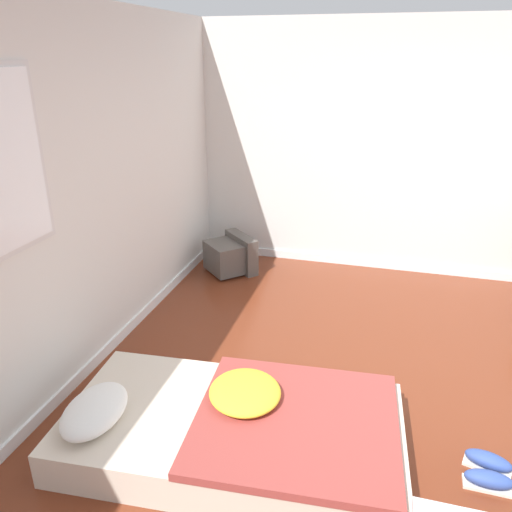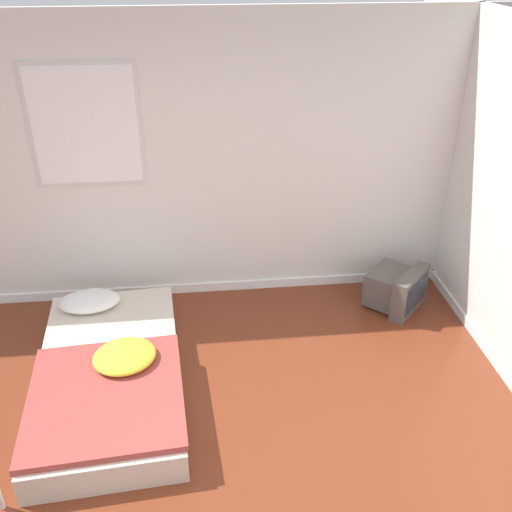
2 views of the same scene
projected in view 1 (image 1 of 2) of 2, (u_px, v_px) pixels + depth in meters
ground_plane at (432, 415)px, 3.34m from camera, size 20.00×20.00×0.00m
wall_back at (76, 201)px, 3.46m from camera, size 7.31×0.08×2.60m
wall_right at (437, 155)px, 5.07m from camera, size 0.08×7.38×2.60m
mattress_bed at (234, 429)px, 3.01m from camera, size 1.20×2.08×0.37m
crt_tv at (231, 255)px, 5.47m from camera, size 0.65×0.65×0.40m
sneaker_pair at (488, 471)px, 2.83m from camera, size 0.29×0.29×0.10m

